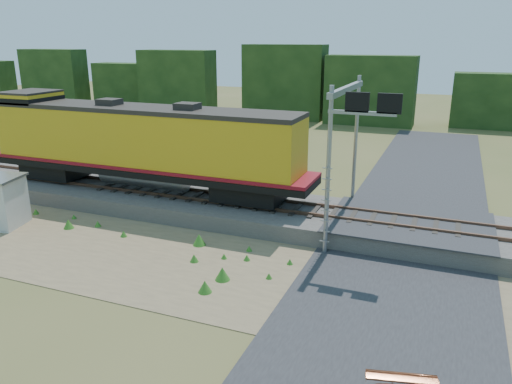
% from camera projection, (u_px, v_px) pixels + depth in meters
% --- Properties ---
extents(ground, '(140.00, 140.00, 0.00)m').
position_uv_depth(ground, '(207.00, 269.00, 19.43)').
color(ground, '#475123').
rests_on(ground, ground).
extents(ballast, '(70.00, 5.00, 0.80)m').
position_uv_depth(ballast, '(262.00, 212.00, 24.63)').
color(ballast, slate).
rests_on(ballast, ground).
extents(rails, '(70.00, 1.54, 0.16)m').
position_uv_depth(rails, '(262.00, 203.00, 24.49)').
color(rails, brown).
rests_on(rails, ballast).
extents(dirt_shoulder, '(26.00, 8.00, 0.03)m').
position_uv_depth(dirt_shoulder, '(169.00, 256.00, 20.58)').
color(dirt_shoulder, '#8C7754').
rests_on(dirt_shoulder, ground).
extents(road, '(7.00, 66.00, 0.86)m').
position_uv_depth(road, '(393.00, 291.00, 17.58)').
color(road, '#38383A').
rests_on(road, ground).
extents(tree_line_north, '(130.00, 3.00, 6.50)m').
position_uv_depth(tree_line_north, '(372.00, 93.00, 52.23)').
color(tree_line_north, '#193212').
rests_on(tree_line_north, ground).
extents(weed_clumps, '(15.00, 6.20, 0.56)m').
position_uv_depth(weed_clumps, '(133.00, 255.00, 20.76)').
color(weed_clumps, '#357722').
rests_on(weed_clumps, ground).
extents(locomotive, '(18.70, 2.85, 4.82)m').
position_uv_depth(locomotive, '(138.00, 143.00, 26.26)').
color(locomotive, black).
rests_on(locomotive, rails).
extents(signal_gantry, '(2.75, 6.20, 6.92)m').
position_uv_depth(signal_gantry, '(350.00, 122.00, 21.12)').
color(signal_gantry, gray).
rests_on(signal_gantry, ground).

